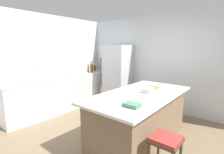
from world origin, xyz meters
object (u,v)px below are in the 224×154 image
flower_vase (38,76)px  wine_bottle (102,66)px  syrup_bottle (95,68)px  cookbook_stack (132,105)px  cutting_board (152,87)px  vinegar_bottle (88,69)px  sink_faucet (53,71)px  paper_towel_roll (65,71)px  mixing_bowl (148,90)px  soda_bottle (93,67)px  bar_stool (165,145)px  olive_oil_bottle (91,68)px  whiskey_bottle (92,68)px  gin_bottle (99,67)px  kitchen_island (140,117)px  refrigerator (117,75)px

flower_vase → wine_bottle: (0.09, 2.20, 0.05)m
syrup_bottle → cookbook_stack: (2.85, -2.12, -0.09)m
cutting_board → vinegar_bottle: bearing=168.8°
sink_faucet → vinegar_bottle: (0.07, 1.20, -0.05)m
paper_towel_roll → mixing_bowl: paper_towel_roll is taller
paper_towel_roll → soda_bottle: (-0.07, 1.15, 0.00)m
paper_towel_roll → mixing_bowl: (2.61, -0.06, -0.11)m
bar_stool → vinegar_bottle: size_ratio=2.31×
wine_bottle → olive_oil_bottle: bearing=-97.2°
whiskey_bottle → vinegar_bottle: bearing=-82.8°
wine_bottle → olive_oil_bottle: wine_bottle is taller
paper_towel_roll → gin_bottle: bearing=89.4°
syrup_bottle → mixing_bowl: size_ratio=1.10×
kitchen_island → olive_oil_bottle: bearing=155.2°
paper_towel_roll → mixing_bowl: 2.62m
paper_towel_roll → cookbook_stack: bearing=-17.3°
sink_faucet → cookbook_stack: bearing=-10.7°
kitchen_island → flower_vase: (-2.52, -0.59, 0.58)m
sink_faucet → paper_towel_roll: size_ratio=0.96×
mixing_bowl → soda_bottle: bearing=155.8°
kitchen_island → soda_bottle: (-2.60, 1.33, 0.61)m
sink_faucet → soda_bottle: size_ratio=0.86×
olive_oil_bottle → flower_vase: bearing=-90.9°
kitchen_island → soda_bottle: bearing=152.8°
refrigerator → soda_bottle: size_ratio=5.17×
wine_bottle → soda_bottle: bearing=-120.7°
kitchen_island → bar_stool: (0.75, -0.66, 0.05)m
paper_towel_roll → refrigerator: bearing=56.3°
vinegar_bottle → mixing_bowl: 2.75m
bar_stool → cookbook_stack: bearing=-177.2°
refrigerator → vinegar_bottle: (-0.84, -0.43, 0.15)m
bar_stool → syrup_bottle: syrup_bottle is taller
flower_vase → paper_towel_roll: (-0.01, 0.77, 0.03)m
sink_faucet → gin_bottle: (0.06, 1.68, -0.02)m
syrup_bottle → mixing_bowl: (2.68, -1.31, -0.07)m
paper_towel_roll → cutting_board: size_ratio=1.06×
wine_bottle → whiskey_bottle: bearing=-104.4°
cookbook_stack → kitchen_island: bearing=110.6°
flower_vase → syrup_bottle: (-0.07, 2.02, -0.01)m
flower_vase → paper_towel_roll: bearing=90.6°
flower_vase → wine_bottle: bearing=87.8°
refrigerator → syrup_bottle: (-0.93, -0.04, 0.14)m
olive_oil_bottle → paper_towel_roll: bearing=-92.0°
flower_vase → gin_bottle: 2.12m
wine_bottle → syrup_bottle: (-0.16, -0.18, -0.06)m
flower_vase → sink_faucet: bearing=96.7°
refrigerator → sink_faucet: refrigerator is taller
bar_stool → paper_towel_roll: size_ratio=2.02×
gin_bottle → soda_bottle: bearing=-114.4°
paper_towel_roll → bar_stool: bearing=-14.4°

